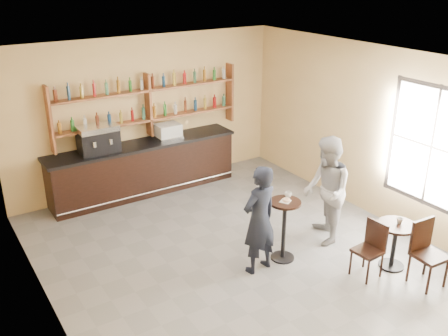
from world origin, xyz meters
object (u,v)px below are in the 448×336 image
pastry_case (168,131)px  bar_counter (144,168)px  cafe_table (394,246)px  pedestal_table (284,230)px  patron_second (326,191)px  chair_south (430,255)px  espresso_machine (98,139)px  chair_west (368,251)px  man_main (259,220)px

pastry_case → bar_counter: bearing=175.2°
cafe_table → bar_counter: bearing=114.4°
bar_counter → pedestal_table: size_ratio=3.87×
bar_counter → patron_second: (1.79, -3.51, 0.40)m
chair_south → espresso_machine: bearing=123.9°
bar_counter → patron_second: size_ratio=2.13×
chair_west → patron_second: (0.20, 1.17, 0.50)m
pedestal_table → man_main: 0.64m
bar_counter → man_main: 3.67m
cafe_table → chair_south: size_ratio=0.75×
chair_west → patron_second: patron_second is taller
bar_counter → man_main: man_main is taller
pedestal_table → cafe_table: 1.74m
espresso_machine → cafe_table: (3.05, -4.73, -0.98)m
pastry_case → pedestal_table: size_ratio=0.49×
bar_counter → espresso_machine: size_ratio=5.36×
espresso_machine → chair_south: size_ratio=0.74×
espresso_machine → man_main: size_ratio=0.43×
chair_south → patron_second: size_ratio=0.54×
pastry_case → pedestal_table: bearing=-91.1°
chair_west → pastry_case: bearing=-171.9°
bar_counter → man_main: bearing=-85.4°
chair_south → pedestal_table: bearing=132.1°
bar_counter → chair_south: 5.77m
espresso_machine → man_main: 3.86m
man_main → cafe_table: bearing=141.3°
man_main → patron_second: patron_second is taller
cafe_table → chair_south: 0.62m
espresso_machine → cafe_table: 5.72m
patron_second → pedestal_table: bearing=-53.5°
pedestal_table → chair_west: size_ratio=1.16×
bar_counter → cafe_table: size_ratio=5.28×
bar_counter → man_main: size_ratio=2.28×
pedestal_table → espresso_machine: bearing=115.7°
pedestal_table → patron_second: 1.06m
cafe_table → patron_second: 1.39m
pastry_case → chair_south: pastry_case is taller
man_main → chair_south: 2.57m
cafe_table → espresso_machine: bearing=122.8°
pedestal_table → chair_south: pedestal_table is taller
patron_second → chair_west: bearing=21.5°
espresso_machine → man_main: man_main is taller
pastry_case → pedestal_table: 3.69m
pastry_case → pedestal_table: (0.23, -3.61, -0.72)m
patron_second → man_main: bearing=-54.2°
cafe_table → patron_second: bearing=106.2°
pedestal_table → cafe_table: pedestal_table is taller
man_main → cafe_table: size_ratio=2.32×
cafe_table → chair_south: chair_south is taller
patron_second → bar_counter: bearing=-122.0°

